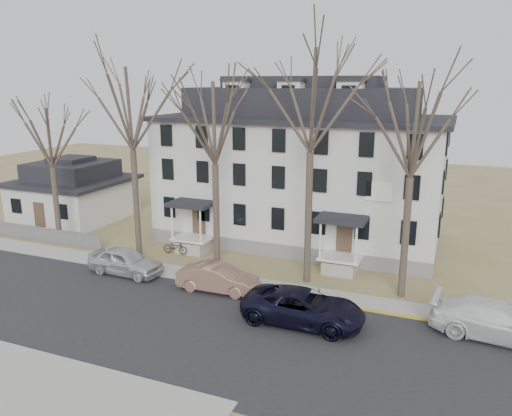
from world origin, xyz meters
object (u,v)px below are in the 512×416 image
at_px(tree_far_left, 130,103).
at_px(tree_bungalow, 49,134).
at_px(boarding_house, 301,169).
at_px(car_white, 497,322).
at_px(bicycle_left, 175,248).
at_px(car_tan, 218,279).
at_px(small_house, 74,193).
at_px(car_silver, 125,262).
at_px(tree_mid_right, 414,123).
at_px(tree_center, 312,93).
at_px(car_navy, 303,308).
at_px(tree_mid_left, 214,117).

bearing_deg(tree_far_left, tree_bungalow, 180.00).
height_order(boarding_house, car_white, boarding_house).
height_order(tree_bungalow, bicycle_left, tree_bungalow).
bearing_deg(car_tan, car_white, -92.34).
bearing_deg(bicycle_left, small_house, 64.82).
xyz_separation_m(small_house, bicycle_left, (13.13, -4.95, -1.78)).
distance_m(small_house, car_silver, 15.48).
xyz_separation_m(tree_mid_right, car_white, (4.64, -3.27, -8.74)).
distance_m(tree_bungalow, bicycle_left, 11.97).
height_order(tree_bungalow, car_tan, tree_bungalow).
xyz_separation_m(boarding_house, small_house, (-20.00, -1.96, -3.13)).
bearing_deg(tree_bungalow, boarding_house, 27.01).
relative_size(tree_center, tree_bungalow, 1.36).
bearing_deg(car_navy, tree_center, 14.74).
xyz_separation_m(boarding_house, tree_center, (3.00, -8.15, 5.71)).
height_order(tree_bungalow, car_white, tree_bungalow).
relative_size(tree_mid_right, bicycle_left, 7.16).
relative_size(tree_mid_right, car_white, 2.15).
xyz_separation_m(tree_mid_left, car_tan, (1.73, -3.33, -8.83)).
distance_m(small_house, tree_mid_right, 30.08).
bearing_deg(boarding_house, car_navy, -71.92).
height_order(tree_far_left, car_navy, tree_far_left).
distance_m(boarding_house, bicycle_left, 10.91).
bearing_deg(small_house, bicycle_left, -20.67).
xyz_separation_m(car_white, bicycle_left, (-20.02, 4.51, -0.39)).
height_order(tree_center, car_tan, tree_center).
bearing_deg(small_house, car_silver, -37.41).
bearing_deg(tree_center, car_white, -17.86).
bearing_deg(boarding_house, car_silver, -124.43).
bearing_deg(car_navy, tree_bungalow, 75.63).
bearing_deg(tree_mid_left, tree_mid_right, 0.00).
bearing_deg(small_house, car_white, -15.94).
height_order(tree_mid_right, car_tan, tree_mid_right).
distance_m(tree_center, car_tan, 11.65).
distance_m(tree_bungalow, car_tan, 16.79).
bearing_deg(car_white, bicycle_left, 81.77).
bearing_deg(tree_center, small_house, 164.92).
bearing_deg(tree_center, car_silver, -163.60).
relative_size(tree_bungalow, bicycle_left, 6.06).
bearing_deg(tree_mid_right, car_white, -35.13).
distance_m(small_house, tree_far_left, 15.00).
relative_size(car_tan, car_navy, 0.78).
bearing_deg(tree_bungalow, tree_center, 0.00).
bearing_deg(car_navy, car_tan, 71.38).
relative_size(car_tan, car_white, 0.79).
xyz_separation_m(car_tan, car_navy, (5.64, -1.91, 0.07)).
height_order(small_house, car_navy, small_house).
distance_m(small_house, tree_mid_left, 19.53).
height_order(tree_center, car_silver, tree_center).
height_order(tree_mid_right, car_white, tree_mid_right).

